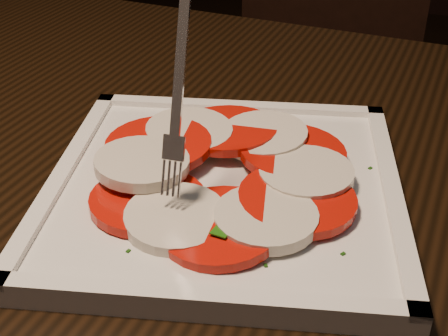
{
  "coord_description": "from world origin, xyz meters",
  "views": [
    {
      "loc": [
        -0.07,
        -0.37,
        1.06
      ],
      "look_at": [
        -0.22,
        0.05,
        0.78
      ],
      "focal_mm": 50.0,
      "sensor_mm": 36.0,
      "label": 1
    }
  ],
  "objects_px": {
    "table": "(194,236)",
    "fork": "(181,92)",
    "plate": "(224,190)",
    "chair": "(323,55)"
  },
  "relations": [
    {
      "from": "chair",
      "to": "plate",
      "type": "relative_size",
      "value": 3.11
    },
    {
      "from": "table",
      "to": "fork",
      "type": "distance_m",
      "value": 0.23
    },
    {
      "from": "chair",
      "to": "plate",
      "type": "distance_m",
      "value": 0.92
    },
    {
      "from": "table",
      "to": "fork",
      "type": "height_order",
      "value": "fork"
    },
    {
      "from": "table",
      "to": "plate",
      "type": "bearing_deg",
      "value": -46.9
    },
    {
      "from": "table",
      "to": "fork",
      "type": "xyz_separation_m",
      "value": [
        0.03,
        -0.09,
        0.21
      ]
    },
    {
      "from": "table",
      "to": "plate",
      "type": "height_order",
      "value": "plate"
    },
    {
      "from": "table",
      "to": "fork",
      "type": "bearing_deg",
      "value": -71.56
    },
    {
      "from": "fork",
      "to": "chair",
      "type": "bearing_deg",
      "value": 90.31
    },
    {
      "from": "chair",
      "to": "fork",
      "type": "distance_m",
      "value": 0.97
    }
  ]
}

